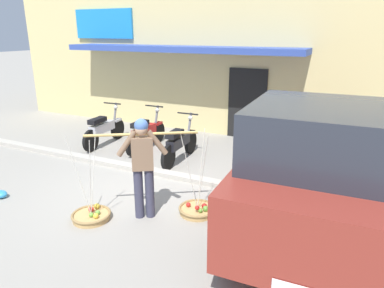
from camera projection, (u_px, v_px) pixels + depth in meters
ground_plane at (149, 188)px, 6.96m from camera, size 90.00×90.00×0.00m
sidewalk_curb at (166, 174)px, 7.55m from camera, size 20.00×0.24×0.10m
fruit_vendor at (143, 162)px, 5.62m from camera, size 1.52×0.99×1.70m
fruit_basket_left_side at (91, 215)px, 5.81m from camera, size 0.65×0.65×1.45m
fruit_basket_right_side at (198, 209)px, 6.00m from camera, size 0.65×0.65×1.45m
motorcycle_nearest_shop at (104, 129)px, 9.47m from camera, size 0.54×1.82×1.09m
motorcycle_second_in_row at (146, 133)px, 9.13m from camera, size 0.54×1.82×1.09m
motorcycle_third_in_row at (179, 143)px, 8.28m from camera, size 0.54×1.82×1.09m
parked_truck at (318, 166)px, 5.32m from camera, size 2.29×4.77×2.10m
storefront_building at (217, 57)px, 12.56m from camera, size 13.00×6.00×4.20m
plastic_litter_bag at (0, 194)px, 6.56m from camera, size 0.28×0.22×0.14m
wooden_crate at (277, 151)px, 8.65m from camera, size 0.44×0.36×0.32m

